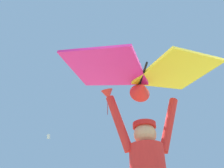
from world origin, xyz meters
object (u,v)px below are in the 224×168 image
Objects in this scene: held_stunt_kite at (142,74)px; distant_kite_orange_mid_left at (76,66)px; distant_kite_white_high_right at (49,136)px; distant_kite_red_far_center at (108,95)px.

held_stunt_kite is 1.70× the size of distant_kite_orange_mid_left.
distant_kite_orange_mid_left is 1.46× the size of distant_kite_white_high_right.
held_stunt_kite is 2.48× the size of distant_kite_white_high_right.
distant_kite_white_high_right is 19.11m from distant_kite_red_far_center.
distant_kite_orange_mid_left is 16.91m from distant_kite_white_high_right.
held_stunt_kite is 0.65× the size of distant_kite_red_far_center.
held_stunt_kite is at bearing -88.46° from distant_kite_white_high_right.
distant_kite_orange_mid_left is at bearing -83.88° from distant_kite_white_high_right.
distant_kite_red_far_center is at bearing 76.23° from held_stunt_kite.
distant_kite_white_high_right is (-1.78, 16.60, -2.65)m from distant_kite_orange_mid_left.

